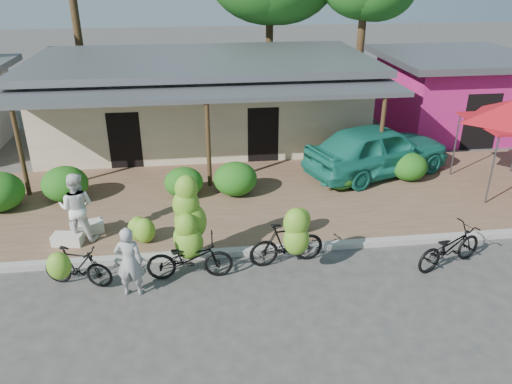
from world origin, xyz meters
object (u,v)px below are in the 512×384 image
at_px(teal_van, 378,149).
at_px(bike_far_right, 450,247).
at_px(bike_left, 75,266).
at_px(bike_right, 289,240).
at_px(sack_near, 87,228).
at_px(vendor, 129,262).
at_px(bystander, 77,207).
at_px(bike_center, 189,239).
at_px(sack_far, 68,239).

bearing_deg(teal_van, bike_far_right, 158.38).
distance_m(bike_left, bike_right, 4.88).
distance_m(sack_near, teal_van, 9.54).
height_order(bike_far_right, vendor, vendor).
xyz_separation_m(vendor, bystander, (-1.52, 2.40, 0.21)).
distance_m(bike_far_right, teal_van, 5.55).
bearing_deg(bike_left, bystander, 25.18).
distance_m(bike_center, bike_far_right, 6.20).
distance_m(sack_near, sack_far, 0.67).
distance_m(bike_right, bystander, 5.46).
bearing_deg(bystander, teal_van, -152.15).
distance_m(bike_right, sack_near, 5.50).
xyz_separation_m(sack_near, bystander, (-0.09, -0.34, 0.78)).
xyz_separation_m(sack_far, teal_van, (9.42, 3.53, 0.73)).
bearing_deg(bike_center, sack_near, 54.75).
bearing_deg(vendor, bike_center, -146.11).
bearing_deg(bike_far_right, vendor, 70.54).
distance_m(bike_center, sack_near, 3.43).
relative_size(bike_left, sack_near, 2.00).
bearing_deg(bystander, sack_far, 43.39).
xyz_separation_m(bike_left, vendor, (1.25, -0.39, 0.27)).
xyz_separation_m(sack_near, teal_van, (9.03, 2.98, 0.72)).
xyz_separation_m(bike_far_right, bystander, (-8.97, 2.21, 0.53)).
bearing_deg(bike_right, sack_near, 59.30).
relative_size(sack_near, teal_van, 0.17).
xyz_separation_m(bike_right, bystander, (-5.14, 1.79, 0.30)).
relative_size(bike_left, bike_right, 0.89).
bearing_deg(teal_van, bike_right, 122.09).
height_order(bike_center, teal_van, bike_center).
relative_size(bike_left, bike_far_right, 0.82).
height_order(bike_left, sack_far, bike_left).
distance_m(sack_far, teal_van, 10.08).
distance_m(sack_far, vendor, 2.90).
relative_size(bike_center, sack_near, 2.77).
xyz_separation_m(bystander, teal_van, (9.12, 3.32, -0.06)).
xyz_separation_m(bike_left, bike_center, (2.53, 0.33, 0.32)).
height_order(bike_right, bike_far_right, bike_right).
distance_m(bike_right, teal_van, 6.48).
bearing_deg(teal_van, vendor, 106.92).
bearing_deg(bike_right, sack_far, 65.94).
xyz_separation_m(bike_left, bike_far_right, (8.69, -0.21, -0.05)).
height_order(sack_far, teal_van, teal_van).
distance_m(bike_far_right, sack_far, 9.48).
bearing_deg(sack_near, bike_left, -85.60).
bearing_deg(bike_right, bike_left, 84.64).
bearing_deg(bike_far_right, bike_left, 67.78).
xyz_separation_m(bike_left, bystander, (-0.27, 2.01, 0.49)).
relative_size(bike_right, vendor, 1.15).
xyz_separation_m(bike_center, vendor, (-1.28, -0.71, -0.04)).
relative_size(sack_near, sack_far, 1.13).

